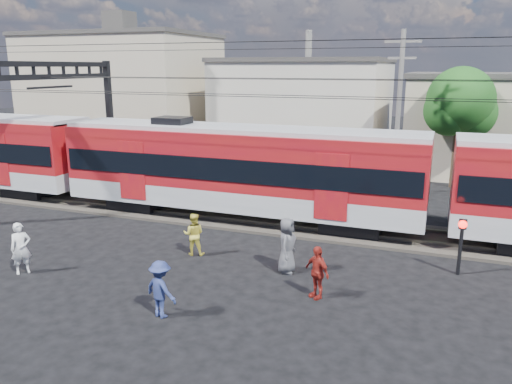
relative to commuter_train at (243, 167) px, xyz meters
The scene contains 16 objects.
ground 8.35m from the commuter_train, 91.01° to the right, with size 120.00×120.00×0.00m, color black.
track_bed 2.35m from the commuter_train, behind, with size 70.00×3.40×0.12m, color #2D2823.
rail_near 2.35m from the commuter_train, 100.63° to the right, with size 70.00×0.12×0.12m, color #59544C.
rail_far 2.35m from the commuter_train, 100.63° to the left, with size 70.00×0.12×0.12m, color #59544C.
commuter_train is the anchor object (origin of this frame).
catenary 9.21m from the commuter_train, behind, with size 70.00×9.30×7.52m.
building_west 23.56m from the commuter_train, 136.97° to the left, with size 14.28×10.20×9.30m.
building_midwest 19.16m from the commuter_train, 96.43° to the left, with size 12.24×12.24×7.30m.
utility_pole_mid 9.37m from the commuter_train, 50.07° to the left, with size 1.80×0.24×8.50m.
tree_near 13.74m from the commuter_train, 48.13° to the left, with size 3.82×3.64×6.72m.
pedestrian_a 9.44m from the commuter_train, 119.83° to the right, with size 0.63×0.42×1.73m, color silver.
pedestrian_b 4.87m from the commuter_train, 90.80° to the right, with size 0.76×0.59×1.56m, color gold.
pedestrian_c 9.30m from the commuter_train, 82.13° to the right, with size 1.04×0.60×1.62m, color navy.
pedestrian_d 8.28m from the commuter_train, 52.41° to the right, with size 0.94×0.39×1.61m, color maroon.
pedestrian_e 6.26m from the commuter_train, 54.06° to the right, with size 0.92×0.60×1.89m, color #4A4B4F.
crossing_signal 9.55m from the commuter_train, 19.41° to the right, with size 0.28×0.28×1.92m.
Camera 1 is at (8.20, -11.87, 6.69)m, focal length 35.00 mm.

